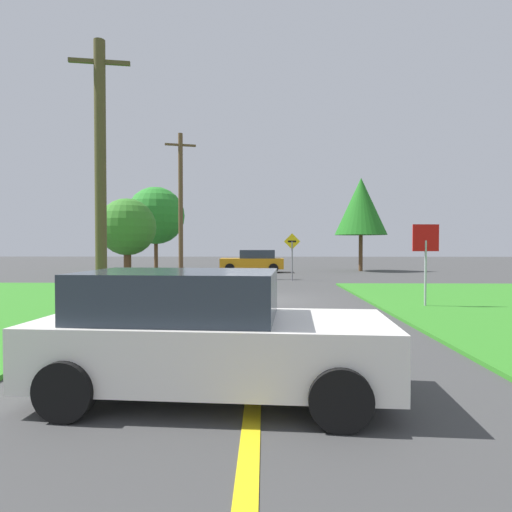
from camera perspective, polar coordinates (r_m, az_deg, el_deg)
name	(u,v)px	position (r m, az deg, el deg)	size (l,w,h in m)	color
ground_plane	(261,300)	(15.76, 0.62, -5.72)	(120.00, 120.00, 0.00)	#3F3F3F
lane_stripe_center	(256,356)	(7.88, 0.06, -12.90)	(0.20, 14.00, 0.01)	yellow
stop_sign	(426,248)	(14.54, 21.21, 0.92)	(0.83, 0.11, 2.60)	#9EA0A8
car_approaching_junction	(253,261)	(31.60, -0.38, -0.69)	(4.57, 2.01, 1.62)	orange
car_behind_on_main_road	(205,334)	(5.77, -6.60, -10.07)	(4.56, 2.32, 1.62)	white
utility_pole_near	(100,173)	(14.39, -19.58, 10.20)	(1.79, 0.44, 8.17)	#4D4526
utility_pole_mid	(181,204)	(26.32, -9.78, 6.73)	(1.77, 0.60, 8.53)	brown
direction_sign	(292,251)	(24.28, 4.72, 0.63)	(0.90, 0.10, 2.62)	slate
oak_tree_left	(156,216)	(36.75, -12.91, 5.14)	(4.66, 4.66, 6.71)	brown
pine_tree_center	(361,207)	(34.29, 13.50, 6.28)	(3.93, 3.93, 7.07)	brown
oak_tree_right	(127,227)	(28.98, -16.41, 3.62)	(3.61, 3.61, 4.93)	brown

